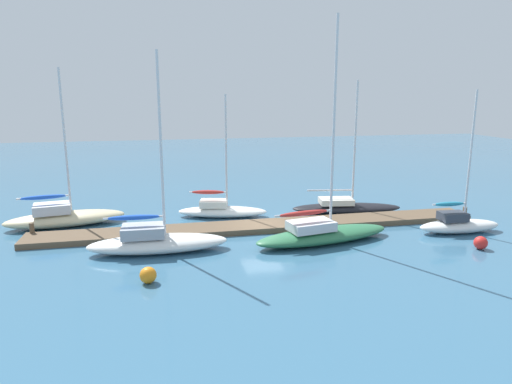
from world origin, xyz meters
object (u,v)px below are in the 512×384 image
sailboat_5 (459,223)px  sailboat_1 (156,241)px  mooring_buoy_red (481,243)px  sailboat_3 (322,232)px  sailboat_2 (221,209)px  sailboat_4 (345,206)px  mooring_buoy_orange (148,275)px  sailboat_0 (64,217)px

sailboat_5 → sailboat_1: bearing=-178.7°
mooring_buoy_red → sailboat_3: bearing=160.1°
sailboat_2 → sailboat_4: bearing=8.0°
sailboat_3 → sailboat_1: bearing=167.4°
sailboat_1 → sailboat_3: size_ratio=0.84×
sailboat_3 → sailboat_5: 9.02m
sailboat_1 → sailboat_5: (18.45, -0.34, -0.05)m
sailboat_1 → sailboat_5: bearing=0.6°
sailboat_4 → sailboat_5: 7.82m
sailboat_5 → mooring_buoy_orange: size_ratio=11.33×
mooring_buoy_red → sailboat_2: bearing=143.5°
sailboat_0 → sailboat_5: size_ratio=1.16×
sailboat_0 → sailboat_4: size_ratio=1.07×
sailboat_2 → mooring_buoy_orange: size_ratio=10.98×
sailboat_0 → sailboat_1: size_ratio=0.95×
sailboat_0 → sailboat_4: (19.42, -0.66, -0.17)m
sailboat_0 → mooring_buoy_red: 25.53m
sailboat_5 → mooring_buoy_red: sailboat_5 is taller
sailboat_2 → sailboat_5: size_ratio=0.97×
sailboat_3 → mooring_buoy_orange: 10.52m
sailboat_0 → mooring_buoy_orange: size_ratio=13.09×
sailboat_0 → sailboat_2: bearing=-9.2°
sailboat_0 → mooring_buoy_red: sailboat_0 is taller
sailboat_1 → sailboat_3: 9.44m
sailboat_0 → sailboat_2: sailboat_0 is taller
sailboat_0 → sailboat_5: (24.38, -6.72, -0.04)m
sailboat_1 → sailboat_2: size_ratio=1.26×
sailboat_2 → mooring_buoy_red: (13.22, -9.79, -0.17)m
mooring_buoy_red → sailboat_0: bearing=157.6°
sailboat_2 → sailboat_5: sailboat_5 is taller
sailboat_4 → sailboat_2: bearing=-176.0°
sailboat_3 → sailboat_5: (9.02, 0.02, -0.02)m
sailboat_4 → sailboat_5: bearing=-42.1°
sailboat_1 → sailboat_4: size_ratio=1.13×
sailboat_2 → sailboat_4: sailboat_4 is taller
sailboat_2 → mooring_buoy_orange: 11.67m
sailboat_1 → sailboat_2: bearing=56.9°
sailboat_4 → mooring_buoy_orange: bearing=-135.8°
sailboat_3 → mooring_buoy_red: bearing=-30.2°
sailboat_5 → mooring_buoy_orange: bearing=-166.0°
sailboat_4 → mooring_buoy_orange: size_ratio=12.22×
sailboat_4 → mooring_buoy_orange: sailboat_4 is taller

